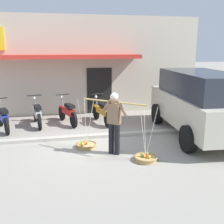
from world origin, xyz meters
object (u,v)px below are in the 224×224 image
parked_truck (200,101)px  motorcycle_second_in_row (37,114)px  fruit_basket_left_side (86,145)px  motorcycle_nearest_shop (3,118)px  fruit_vendor (114,119)px  motorcycle_end_of_row (102,112)px  fruit_basket_right_side (146,158)px  motorcycle_third_in_row (68,112)px

parked_truck → motorcycle_second_in_row: bearing=158.0°
fruit_basket_left_side → motorcycle_second_in_row: size_ratio=0.81×
motorcycle_nearest_shop → motorcycle_second_in_row: 1.18m
parked_truck → motorcycle_nearest_shop: bearing=164.5°
motorcycle_nearest_shop → parked_truck: parked_truck is taller
fruit_vendor → motorcycle_end_of_row: fruit_vendor is taller
fruit_vendor → motorcycle_end_of_row: (0.17, 3.06, -0.53)m
fruit_basket_right_side → motorcycle_nearest_shop: bearing=139.4°
fruit_basket_left_side → motorcycle_third_in_row: 2.69m
fruit_basket_right_side → motorcycle_nearest_shop: size_ratio=0.83×
fruit_vendor → motorcycle_second_in_row: fruit_vendor is taller
fruit_vendor → motorcycle_nearest_shop: fruit_vendor is taller
motorcycle_third_in_row → motorcycle_end_of_row: 1.30m
fruit_basket_right_side → motorcycle_end_of_row: bearing=98.2°
fruit_vendor → fruit_basket_right_side: (0.70, -0.62, -0.90)m
fruit_basket_left_side → motorcycle_nearest_shop: (-2.66, 2.25, 0.38)m
fruit_vendor → motorcycle_end_of_row: size_ratio=0.94×
motorcycle_second_in_row → parked_truck: size_ratio=0.37×
motorcycle_third_in_row → parked_truck: (4.22, -2.17, 0.68)m
fruit_basket_right_side → motorcycle_end_of_row: size_ratio=0.81×
motorcycle_second_in_row → motorcycle_third_in_row: 1.13m
fruit_basket_left_side → motorcycle_second_in_row: bearing=120.5°
motorcycle_nearest_shop → fruit_basket_left_side: bearing=-40.1°
parked_truck → fruit_basket_right_side: bearing=-144.8°
fruit_basket_right_side → motorcycle_second_in_row: (-2.95, 3.85, 0.38)m
motorcycle_end_of_row → motorcycle_second_in_row: bearing=176.0°
fruit_vendor → parked_truck: 3.28m
fruit_basket_right_side → fruit_vendor: bearing=138.6°
motorcycle_end_of_row → motorcycle_nearest_shop: bearing=-176.8°
motorcycle_second_in_row → parked_truck: (5.35, -2.16, 0.68)m
motorcycle_nearest_shop → motorcycle_second_in_row: same height
fruit_vendor → fruit_basket_right_side: fruit_vendor is taller
fruit_vendor → motorcycle_nearest_shop: 4.45m
fruit_vendor → fruit_basket_left_side: (-0.71, 0.62, -0.90)m
fruit_vendor → motorcycle_third_in_row: bearing=109.1°
fruit_vendor → parked_truck: (3.10, 1.07, 0.15)m
motorcycle_nearest_shop → motorcycle_second_in_row: (1.12, 0.37, 0.00)m
motorcycle_nearest_shop → motorcycle_end_of_row: (3.54, 0.20, 0.00)m
motorcycle_nearest_shop → motorcycle_third_in_row: same height
fruit_vendor → motorcycle_end_of_row: 3.11m
fruit_basket_right_side → motorcycle_second_in_row: fruit_basket_right_side is taller
motorcycle_second_in_row → motorcycle_end_of_row: size_ratio=1.00×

